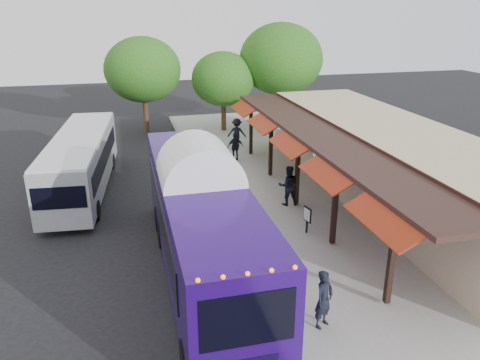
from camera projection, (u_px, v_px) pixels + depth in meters
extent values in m
plane|color=black|center=(238.00, 260.00, 17.42)|extent=(90.00, 90.00, 0.00)
cube|color=#9E9B93|center=(320.00, 203.00, 22.16)|extent=(10.00, 40.00, 0.15)
cube|color=gray|center=(218.00, 214.00, 21.04)|extent=(0.20, 40.00, 0.16)
cube|color=tan|center=(390.00, 163.00, 22.35)|extent=(5.00, 20.00, 3.60)
cube|color=black|center=(344.00, 136.00, 21.25)|extent=(0.06, 20.00, 0.60)
cube|color=#331E19|center=(322.00, 136.00, 20.97)|extent=(2.60, 20.00, 0.18)
cube|color=black|center=(392.00, 257.00, 14.01)|extent=(0.18, 0.18, 3.16)
cube|color=maroon|center=(384.00, 218.00, 13.44)|extent=(1.00, 3.20, 0.57)
cube|color=black|center=(335.00, 205.00, 17.64)|extent=(0.18, 0.18, 3.16)
cube|color=maroon|center=(327.00, 173.00, 17.07)|extent=(1.00, 3.20, 0.57)
cube|color=black|center=(297.00, 171.00, 21.28)|extent=(0.18, 0.18, 3.16)
cube|color=maroon|center=(290.00, 143.00, 20.71)|extent=(1.00, 3.20, 0.57)
cube|color=black|center=(271.00, 147.00, 24.91)|extent=(0.18, 0.18, 3.16)
cube|color=maroon|center=(264.00, 123.00, 24.34)|extent=(1.00, 3.20, 0.57)
cube|color=black|center=(251.00, 129.00, 28.54)|extent=(0.18, 0.18, 3.16)
cube|color=maroon|center=(244.00, 107.00, 27.97)|extent=(1.00, 3.20, 0.57)
sphere|color=teal|center=(375.00, 198.00, 15.55)|extent=(0.26, 0.26, 0.26)
sphere|color=teal|center=(316.00, 154.00, 20.09)|extent=(0.26, 0.26, 0.26)
sphere|color=teal|center=(279.00, 127.00, 24.63)|extent=(0.26, 0.26, 0.26)
cube|color=#260863|center=(201.00, 222.00, 15.70)|extent=(2.61, 12.20, 3.20)
cube|color=#260863|center=(203.00, 268.00, 16.31)|extent=(2.55, 12.07, 0.36)
ellipsoid|color=white|center=(200.00, 178.00, 15.14)|extent=(2.61, 11.95, 0.57)
cube|color=black|center=(248.00, 320.00, 9.96)|extent=(2.12, 0.03, 1.32)
cylinder|color=black|center=(188.00, 360.00, 11.76)|extent=(0.31, 1.06, 1.06)
cylinder|color=black|center=(276.00, 344.00, 12.29)|extent=(0.31, 1.06, 1.06)
cylinder|color=black|center=(159.00, 219.00, 19.51)|extent=(0.31, 1.06, 1.06)
cylinder|color=black|center=(214.00, 213.00, 20.05)|extent=(0.31, 1.06, 1.06)
cube|color=gray|center=(81.00, 161.00, 23.43)|extent=(3.30, 10.90, 2.47)
cube|color=black|center=(56.00, 159.00, 23.09)|extent=(0.86, 9.08, 0.93)
cube|color=black|center=(105.00, 155.00, 23.62)|extent=(0.86, 9.08, 0.93)
cube|color=silver|center=(78.00, 136.00, 22.98)|extent=(3.24, 10.68, 0.09)
cylinder|color=black|center=(53.00, 214.00, 20.17)|extent=(0.34, 0.92, 0.90)
cylinder|color=black|center=(104.00, 209.00, 20.65)|extent=(0.34, 0.92, 0.90)
cylinder|color=black|center=(68.00, 164.00, 26.50)|extent=(0.34, 0.92, 0.90)
cylinder|color=black|center=(107.00, 161.00, 26.99)|extent=(0.34, 0.92, 0.90)
imported|color=black|center=(324.00, 299.00, 13.30)|extent=(0.78, 0.71, 1.79)
imported|color=black|center=(288.00, 185.00, 21.55)|extent=(1.00, 0.82, 1.89)
imported|color=black|center=(235.00, 147.00, 27.77)|extent=(1.03, 0.50, 1.70)
imported|color=black|center=(237.00, 133.00, 30.52)|extent=(1.37, 1.05, 1.87)
cube|color=black|center=(307.00, 220.00, 18.95)|extent=(0.07, 0.07, 1.13)
cube|color=black|center=(307.00, 215.00, 18.86)|extent=(0.14, 0.51, 0.62)
cube|color=white|center=(307.00, 215.00, 18.85)|extent=(0.09, 0.42, 0.51)
cylinder|color=#382314|center=(224.00, 114.00, 34.53)|extent=(0.36, 0.36, 2.65)
ellipsoid|color=#254C13|center=(223.00, 79.00, 33.62)|extent=(4.57, 4.57, 3.89)
cylinder|color=#382314|center=(280.00, 106.00, 35.28)|extent=(0.36, 0.36, 3.52)
ellipsoid|color=#254C13|center=(281.00, 59.00, 34.07)|extent=(6.09, 6.09, 5.17)
cylinder|color=#382314|center=(280.00, 102.00, 37.09)|extent=(0.36, 0.36, 3.35)
ellipsoid|color=#254C13|center=(281.00, 60.00, 35.94)|extent=(5.79, 5.79, 4.92)
cylinder|color=#382314|center=(146.00, 112.00, 34.09)|extent=(0.36, 0.36, 3.13)
ellipsoid|color=#254C13|center=(143.00, 70.00, 33.02)|extent=(5.40, 5.40, 4.59)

